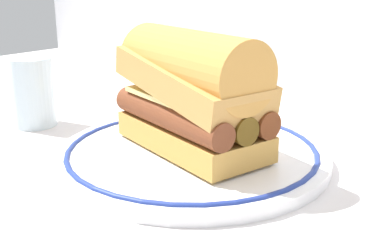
% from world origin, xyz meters
% --- Properties ---
extents(ground_plane, '(1.50, 1.50, 0.00)m').
position_xyz_m(ground_plane, '(0.00, 0.00, 0.00)').
color(ground_plane, silver).
extents(plate, '(0.29, 0.29, 0.01)m').
position_xyz_m(plate, '(0.03, 0.02, 0.01)').
color(plate, white).
rests_on(plate, ground_plane).
extents(sausage_sandwich, '(0.19, 0.12, 0.12)m').
position_xyz_m(sausage_sandwich, '(0.03, 0.02, 0.08)').
color(sausage_sandwich, gold).
rests_on(sausage_sandwich, plate).
extents(drinking_glass, '(0.06, 0.06, 0.09)m').
position_xyz_m(drinking_glass, '(-0.21, -0.03, 0.04)').
color(drinking_glass, silver).
rests_on(drinking_glass, ground_plane).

